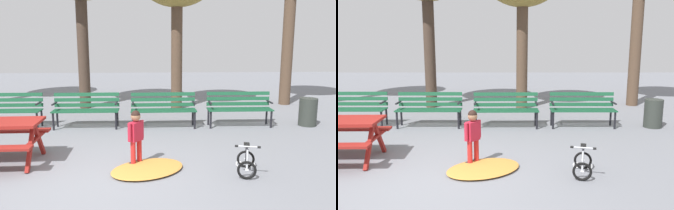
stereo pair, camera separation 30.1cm
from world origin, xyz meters
The scene contains 9 objects.
ground centered at (0.00, 0.00, 0.00)m, with size 36.00×36.00×0.00m, color slate.
park_bench_far_left centered at (-2.65, 3.52, 0.51)m, with size 1.60×0.46×0.85m.
park_bench_left centered at (-0.75, 3.46, 0.51)m, with size 1.60×0.46×0.85m.
park_bench_right centered at (1.15, 3.41, 0.51)m, with size 1.61×0.49×0.85m.
park_bench_far_right centered at (3.05, 3.44, 0.51)m, with size 1.60×0.46×0.85m.
child_standing centered at (0.59, 0.74, 0.56)m, with size 0.28×0.30×0.97m.
kids_bicycle centered at (2.39, 0.29, 0.20)m, with size 0.47×0.61×0.54m.
leaf_pile centered at (0.78, 0.48, 0.04)m, with size 1.28×0.89×0.07m, color #C68438.
trash_bin centered at (4.80, 3.38, 0.35)m, with size 0.44×0.44×0.70m, color #2D332D.
Camera 2 is at (1.16, -4.98, 2.14)m, focal length 36.98 mm.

